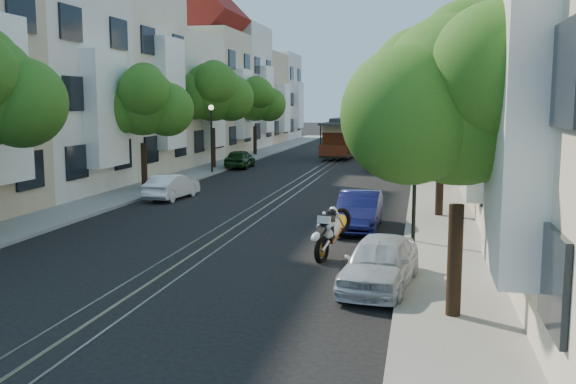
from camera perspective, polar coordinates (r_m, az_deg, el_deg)
The scene contains 25 objects.
ground at distance 44.70m, azimuth 3.40°, elevation 2.26°, with size 200.00×200.00×0.00m, color black.
sidewalk_east at distance 44.23m, azimuth 12.74°, elevation 2.10°, with size 2.50×80.00×0.12m, color gray.
sidewalk_west at distance 46.31m, azimuth -5.52°, elevation 2.51°, with size 2.50×80.00×0.12m, color gray.
rail_left at distance 44.79m, azimuth 2.70°, elevation 2.29°, with size 0.06×80.00×0.02m, color gray.
rail_slot at distance 44.70m, azimuth 3.40°, elevation 2.27°, with size 0.06×80.00×0.02m, color gray.
rail_right at distance 44.63m, azimuth 4.10°, elevation 2.26°, with size 0.06×80.00×0.02m, color gray.
lane_line at distance 44.70m, azimuth 3.40°, elevation 2.26°, with size 0.08×80.00×0.01m, color tan.
townhouses_east at distance 44.26m, azimuth 19.00°, elevation 8.51°, with size 7.75×72.00×12.00m.
townhouses_west at distance 47.61m, azimuth -11.01°, elevation 8.60°, with size 7.75×72.00×11.76m.
tree_e_a at distance 13.01m, azimuth 15.36°, elevation 7.64°, with size 4.72×3.87×6.27m.
tree_e_b at distance 25.00m, azimuth 13.73°, elevation 8.47°, with size 4.93×4.08×6.68m.
tree_e_c at distance 36.00m, azimuth 13.16°, elevation 8.04°, with size 4.84×3.99×6.52m.
tree_e_d at distance 47.00m, azimuth 12.88°, elevation 8.30°, with size 5.01×4.16×6.85m.
tree_w_b at distance 32.94m, azimuth -12.76°, elevation 7.73°, with size 4.72×3.87×6.27m.
tree_w_c at distance 43.20m, azimuth -6.67°, elevation 8.76°, with size 5.13×4.28×7.09m.
tree_w_d at distance 53.74m, azimuth -2.92°, elevation 8.13°, with size 4.84×3.99×6.52m.
lamp_east at distance 20.07m, azimuth 11.25°, elevation 3.33°, with size 0.32×0.32×4.16m.
lamp_west at distance 40.13m, azimuth -6.82°, elevation 5.65°, with size 0.32×0.32×4.16m.
sportbike_rider at distance 18.41m, azimuth 3.75°, elevation -3.33°, with size 0.88×2.06×1.48m.
cable_car at distance 51.93m, azimuth 4.84°, elevation 4.95°, with size 2.79×7.72×2.92m.
parked_car_e_near at distance 15.48m, azimuth 8.16°, elevation -6.21°, with size 1.51×3.76×1.28m, color silver.
parked_car_e_mid at distance 22.60m, azimuth 6.34°, elevation -1.66°, with size 1.39×4.00×1.32m, color #0D1045.
parked_car_e_far at distance 42.78m, azimuth 8.97°, elevation 2.83°, with size 2.23×4.84×1.35m, color maroon.
parked_car_w_mid at distance 30.06m, azimuth -10.28°, elevation 0.49°, with size 1.22×3.50×1.15m, color white.
parked_car_w_far at distance 43.74m, azimuth -4.29°, elevation 2.97°, with size 1.51×3.75×1.28m, color #163415.
Camera 1 is at (6.48, -16.01, 4.40)m, focal length 40.00 mm.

